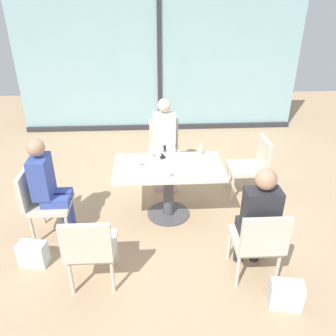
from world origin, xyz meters
TOP-DOWN VIEW (x-y plane):
  - ground_plane at (0.00, 0.00)m, footprint 12.00×12.00m
  - window_wall_backdrop at (0.00, 3.20)m, footprint 5.65×0.10m
  - dining_table_main at (0.00, 0.00)m, footprint 1.36×0.80m
  - chair_near_window at (0.00, 1.18)m, footprint 0.46×0.51m
  - chair_side_end at (-1.51, -0.31)m, footprint 0.50×0.46m
  - chair_front_right at (0.82, -1.18)m, footprint 0.46×0.50m
  - chair_far_right at (1.21, 0.46)m, footprint 0.50×0.46m
  - chair_front_left at (-0.82, -1.18)m, footprint 0.46×0.50m
  - person_near_window at (-0.00, 1.07)m, footprint 0.34×0.39m
  - person_side_end at (-1.40, -0.31)m, footprint 0.39×0.34m
  - person_front_right at (0.82, -1.07)m, footprint 0.34×0.39m
  - wine_glass_0 at (-0.02, -0.30)m, footprint 0.07×0.07m
  - wine_glass_1 at (0.45, 0.29)m, footprint 0.07×0.07m
  - wine_glass_2 at (-0.37, -0.01)m, footprint 0.07×0.07m
  - wine_glass_3 at (-0.12, 0.13)m, footprint 0.07×0.07m
  - coffee_cup at (-0.21, 0.26)m, footprint 0.08×0.08m
  - cell_phone_on_table at (-0.07, 0.28)m, footprint 0.11×0.16m
  - handbag_0 at (-0.01, 0.62)m, footprint 0.34×0.28m
  - handbag_1 at (-1.52, -0.85)m, footprint 0.32×0.21m
  - handbag_2 at (1.02, -1.54)m, footprint 0.33×0.22m

SIDE VIEW (x-z plane):
  - ground_plane at x=0.00m, z-range 0.00..0.00m
  - handbag_0 at x=-0.01m, z-range 0.00..0.28m
  - handbag_1 at x=-1.52m, z-range 0.00..0.28m
  - handbag_2 at x=1.02m, z-range 0.00..0.28m
  - chair_near_window at x=0.00m, z-range 0.06..0.93m
  - chair_side_end at x=-1.51m, z-range 0.06..0.93m
  - chair_front_right at x=0.82m, z-range 0.06..0.93m
  - chair_far_right at x=1.21m, z-range 0.06..0.93m
  - chair_front_left at x=-0.82m, z-range 0.06..0.93m
  - dining_table_main at x=0.00m, z-range 0.18..0.91m
  - person_near_window at x=0.00m, z-range 0.07..1.33m
  - person_side_end at x=-1.40m, z-range 0.07..1.33m
  - person_front_right at x=0.82m, z-range 0.07..1.33m
  - cell_phone_on_table at x=-0.07m, z-range 0.73..0.74m
  - coffee_cup at x=-0.21m, z-range 0.73..0.82m
  - wine_glass_0 at x=-0.02m, z-range 0.77..0.95m
  - wine_glass_1 at x=0.45m, z-range 0.77..0.95m
  - wine_glass_2 at x=-0.37m, z-range 0.77..0.95m
  - wine_glass_3 at x=-0.12m, z-range 0.77..0.95m
  - window_wall_backdrop at x=0.00m, z-range -0.14..2.56m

